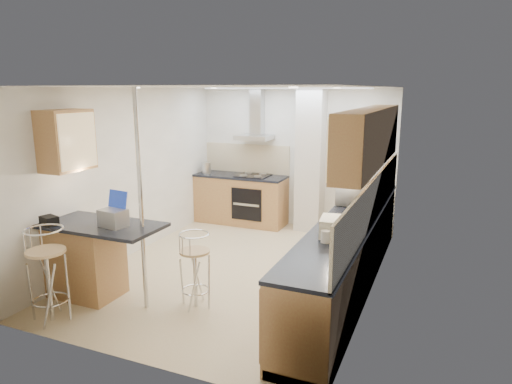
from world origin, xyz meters
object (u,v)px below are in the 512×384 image
at_px(laptop, 113,218).
at_px(bar_stool_end, 195,270).
at_px(bar_stool_near, 48,275).
at_px(bread_bin, 335,227).
at_px(microwave, 353,192).

distance_m(laptop, bar_stool_end, 1.10).
distance_m(bar_stool_near, bread_bin, 3.13).
bearing_deg(bar_stool_end, bread_bin, -52.21).
distance_m(laptop, bread_bin, 2.49).
bearing_deg(bread_bin, microwave, 85.96).
bearing_deg(microwave, bread_bin, -178.01).
bearing_deg(bar_stool_near, laptop, 56.42).
distance_m(laptop, bar_stool_near, 0.90).
height_order(microwave, laptop, microwave).
relative_size(laptop, bar_stool_near, 0.28).
relative_size(laptop, bar_stool_end, 0.33).
height_order(bar_stool_near, bread_bin, bread_bin).
relative_size(microwave, bar_stool_near, 0.54).
bearing_deg(bar_stool_end, bar_stool_near, 146.34).
xyz_separation_m(microwave, bar_stool_end, (-1.39, -1.97, -0.63)).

